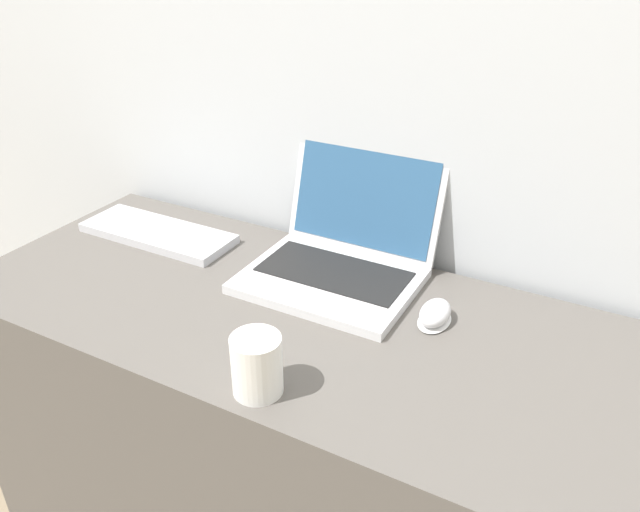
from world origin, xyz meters
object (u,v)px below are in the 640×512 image
(laptop, at_px, (342,251))
(computer_mouse, at_px, (435,314))
(external_keyboard, at_px, (158,233))
(drink_cup, at_px, (257,364))

(laptop, bearing_deg, computer_mouse, -19.13)
(computer_mouse, xyz_separation_m, external_keyboard, (-0.70, 0.03, -0.01))
(external_keyboard, bearing_deg, computer_mouse, -2.10)
(drink_cup, bearing_deg, computer_mouse, 59.78)
(laptop, relative_size, computer_mouse, 3.78)
(laptop, xyz_separation_m, external_keyboard, (-0.46, -0.06, -0.04))
(laptop, distance_m, drink_cup, 0.40)
(drink_cup, xyz_separation_m, computer_mouse, (0.19, 0.32, -0.04))
(laptop, height_order, computer_mouse, laptop)
(drink_cup, relative_size, computer_mouse, 1.11)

